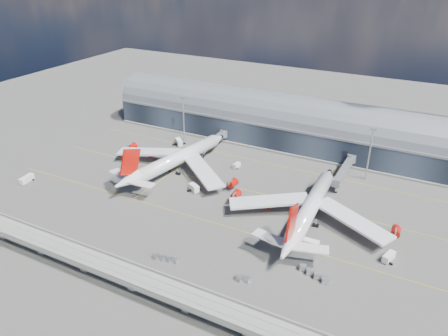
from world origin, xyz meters
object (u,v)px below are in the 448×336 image
at_px(floodlight_mast_right, 370,153).
at_px(service_truck_2, 306,243).
at_px(service_truck_1, 194,188).
at_px(service_truck_3, 389,257).
at_px(cargo_train_2, 243,279).
at_px(airliner_right, 310,209).
at_px(service_truck_5, 179,142).
at_px(floodlight_mast_left, 184,118).
at_px(cargo_train_0, 165,258).
at_px(cargo_train_1, 314,274).
at_px(service_truck_4, 237,166).
at_px(service_truck_0, 27,179).
at_px(airliner_left, 175,160).

distance_m(floodlight_mast_right, service_truck_2, 64.76).
xyz_separation_m(service_truck_1, service_truck_3, (84.82, -10.78, -0.16)).
distance_m(floodlight_mast_right, cargo_train_2, 93.51).
xyz_separation_m(airliner_right, service_truck_5, (-87.10, 40.61, -4.13)).
relative_size(airliner_right, service_truck_1, 11.72).
xyz_separation_m(service_truck_1, cargo_train_2, (44.70, -43.50, -0.73)).
bearing_deg(cargo_train_2, floodlight_mast_left, 56.41).
xyz_separation_m(cargo_train_0, cargo_train_1, (48.05, 15.76, 0.16)).
bearing_deg(cargo_train_0, cargo_train_2, -72.58).
height_order(service_truck_1, service_truck_4, service_truck_1).
height_order(floodlight_mast_left, service_truck_2, floodlight_mast_left).
distance_m(airliner_right, cargo_train_2, 44.56).
bearing_deg(service_truck_3, service_truck_2, -150.87).
relative_size(floodlight_mast_left, floodlight_mast_right, 1.00).
distance_m(floodlight_mast_left, service_truck_5, 13.43).
xyz_separation_m(floodlight_mast_right, service_truck_5, (-99.71, -6.14, -11.94)).
bearing_deg(airliner_right, service_truck_0, -169.86).
bearing_deg(cargo_train_2, service_truck_5, 58.32).
distance_m(floodlight_mast_right, service_truck_4, 62.58).
xyz_separation_m(service_truck_3, cargo_train_2, (-40.13, -32.72, -0.57)).
xyz_separation_m(airliner_left, service_truck_5, (-16.13, 28.13, -4.68)).
bearing_deg(service_truck_5, service_truck_3, -71.10).
relative_size(floodlight_mast_right, airliner_right, 0.36).
distance_m(service_truck_1, service_truck_2, 59.41).
bearing_deg(service_truck_1, floodlight_mast_left, 66.99).
bearing_deg(service_truck_0, cargo_train_2, -13.82).
relative_size(service_truck_2, service_truck_4, 1.95).
xyz_separation_m(service_truck_0, service_truck_2, (130.09, 12.36, 0.12)).
bearing_deg(cargo_train_2, service_truck_4, 42.67).
relative_size(service_truck_1, cargo_train_0, 0.61).
bearing_deg(service_truck_1, service_truck_3, -66.68).
relative_size(service_truck_2, service_truck_3, 1.44).
bearing_deg(airliner_right, service_truck_4, 144.63).
bearing_deg(cargo_train_0, service_truck_4, 18.82).
bearing_deg(service_truck_3, floodlight_mast_left, 172.07).
bearing_deg(airliner_right, airliner_left, 167.32).
relative_size(airliner_right, cargo_train_1, 6.08).
distance_m(airliner_right, service_truck_3, 34.01).
bearing_deg(service_truck_3, service_truck_0, -155.71).
distance_m(cargo_train_1, cargo_train_2, 23.54).
bearing_deg(service_truck_4, airliner_right, -23.11).
bearing_deg(service_truck_5, floodlight_mast_left, 44.97).
xyz_separation_m(service_truck_2, service_truck_4, (-50.57, 46.04, -0.43)).
bearing_deg(floodlight_mast_left, cargo_train_1, -38.05).
relative_size(service_truck_4, cargo_train_2, 0.89).
xyz_separation_m(service_truck_1, service_truck_4, (6.55, 29.71, -0.33)).
relative_size(service_truck_0, service_truck_2, 0.84).
relative_size(floodlight_mast_left, airliner_right, 0.36).
distance_m(service_truck_4, cargo_train_0, 76.81).
height_order(service_truck_1, service_truck_3, service_truck_1).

